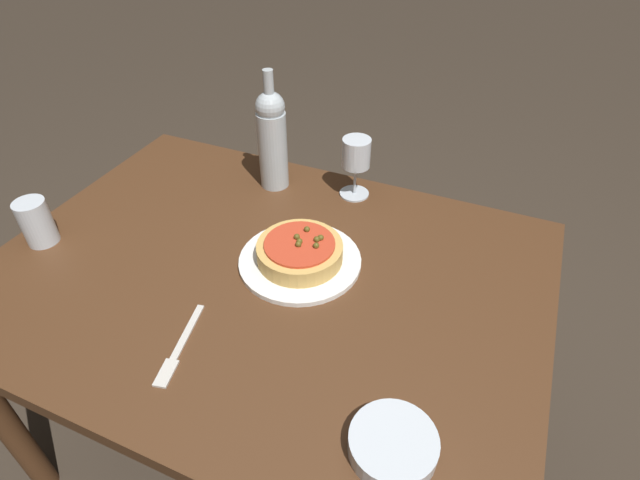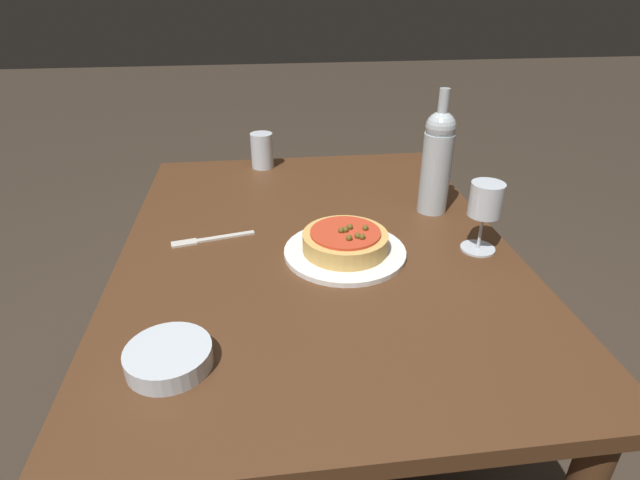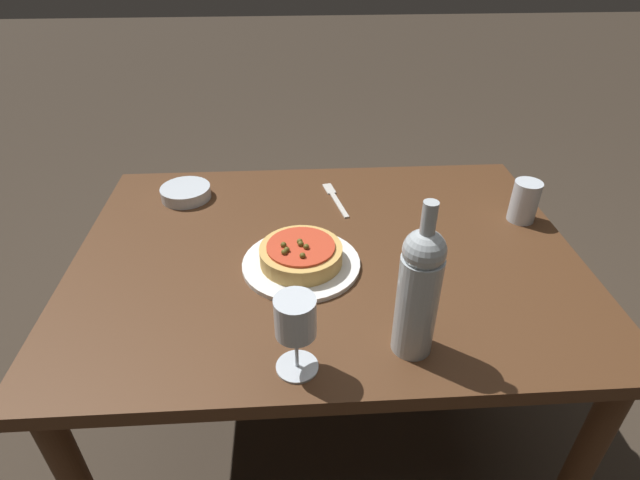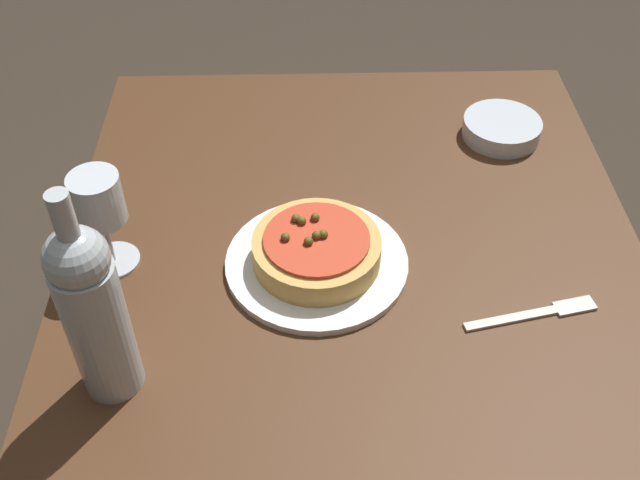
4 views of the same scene
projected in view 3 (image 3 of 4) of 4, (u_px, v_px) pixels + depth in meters
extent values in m
plane|color=#382D23|center=(325.00, 425.00, 1.63)|extent=(14.00, 14.00, 0.00)
cube|color=#4C2D19|center=(326.00, 256.00, 1.25)|extent=(1.23, 0.91, 0.03)
cylinder|color=#4C2D19|center=(159.00, 277.00, 1.74)|extent=(0.06, 0.06, 0.67)
cylinder|color=#4C2D19|center=(577.00, 471.00, 1.15)|extent=(0.06, 0.06, 0.67)
cylinder|color=#4C2D19|center=(471.00, 265.00, 1.80)|extent=(0.06, 0.06, 0.67)
cylinder|color=white|center=(301.00, 264.00, 1.18)|extent=(0.28, 0.28, 0.01)
cylinder|color=tan|center=(301.00, 255.00, 1.17)|extent=(0.19, 0.19, 0.04)
cylinder|color=red|center=(301.00, 246.00, 1.15)|extent=(0.16, 0.16, 0.01)
sphere|color=brown|center=(284.00, 252.00, 1.12)|extent=(0.01, 0.01, 0.01)
sphere|color=brown|center=(283.00, 245.00, 1.15)|extent=(0.01, 0.01, 0.01)
sphere|color=brown|center=(301.00, 244.00, 1.15)|extent=(0.01, 0.01, 0.01)
sphere|color=brown|center=(300.00, 242.00, 1.16)|extent=(0.01, 0.01, 0.01)
sphere|color=brown|center=(306.00, 247.00, 1.14)|extent=(0.01, 0.01, 0.01)
sphere|color=brown|center=(303.00, 256.00, 1.11)|extent=(0.01, 0.01, 0.01)
sphere|color=brown|center=(287.00, 250.00, 1.13)|extent=(0.01, 0.01, 0.01)
cylinder|color=silver|center=(297.00, 367.00, 0.93)|extent=(0.08, 0.08, 0.00)
cylinder|color=silver|center=(297.00, 350.00, 0.90)|extent=(0.01, 0.01, 0.08)
cylinder|color=silver|center=(295.00, 317.00, 0.86)|extent=(0.07, 0.07, 0.08)
cylinder|color=#B2BCC1|center=(416.00, 305.00, 0.91)|extent=(0.08, 0.08, 0.21)
sphere|color=#B2BCC1|center=(424.00, 250.00, 0.84)|extent=(0.08, 0.08, 0.08)
cylinder|color=#B2BCC1|center=(428.00, 223.00, 0.81)|extent=(0.03, 0.03, 0.08)
cylinder|color=silver|center=(524.00, 201.00, 1.32)|extent=(0.07, 0.07, 0.11)
cylinder|color=silver|center=(186.00, 192.00, 1.45)|extent=(0.14, 0.14, 0.03)
cube|color=beige|center=(339.00, 205.00, 1.42)|extent=(0.04, 0.14, 0.00)
cube|color=beige|center=(329.00, 189.00, 1.49)|extent=(0.04, 0.06, 0.00)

